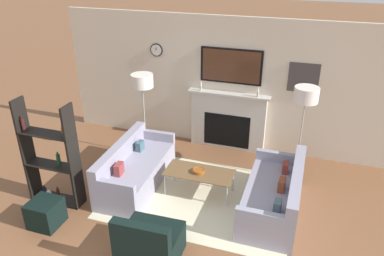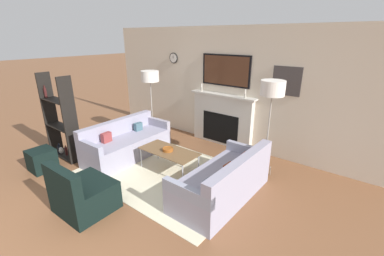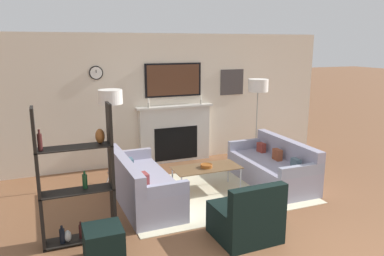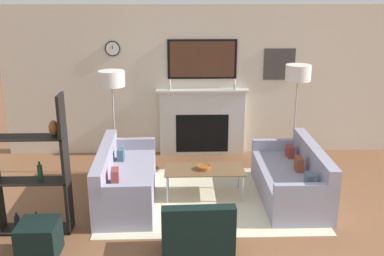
{
  "view_description": "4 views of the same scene",
  "coord_description": "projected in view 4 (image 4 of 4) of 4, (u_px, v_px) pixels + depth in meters",
  "views": [
    {
      "loc": [
        1.49,
        -2.04,
        3.86
      ],
      "look_at": [
        -0.33,
        3.49,
        1.02
      ],
      "focal_mm": 35.0,
      "sensor_mm": 36.0,
      "label": 1
    },
    {
      "loc": [
        3.04,
        -0.14,
        2.49
      ],
      "look_at": [
        0.09,
        3.59,
        0.77
      ],
      "focal_mm": 24.0,
      "sensor_mm": 36.0,
      "label": 2
    },
    {
      "loc": [
        -2.56,
        -2.49,
        2.5
      ],
      "look_at": [
        -0.14,
        3.52,
        1.03
      ],
      "focal_mm": 35.0,
      "sensor_mm": 36.0,
      "label": 3
    },
    {
      "loc": [
        -0.43,
        -3.0,
        2.97
      ],
      "look_at": [
        -0.23,
        3.4,
        0.96
      ],
      "focal_mm": 42.0,
      "sensor_mm": 36.0,
      "label": 4
    }
  ],
  "objects": [
    {
      "name": "floor_lamp_right",
      "position": [
        298.0,
        74.0,
        7.12
      ],
      "size": [
        0.4,
        0.4,
        1.81
      ],
      "color": "#9E998E",
      "rests_on": "ground_plane"
    },
    {
      "name": "ottoman",
      "position": [
        39.0,
        239.0,
        5.14
      ],
      "size": [
        0.44,
        0.44,
        0.42
      ],
      "color": "black",
      "rests_on": "ground_plane"
    },
    {
      "name": "fireplace_wall",
      "position": [
        202.0,
        88.0,
        8.13
      ],
      "size": [
        7.13,
        0.28,
        2.7
      ],
      "color": "beige",
      "rests_on": "ground_plane"
    },
    {
      "name": "area_rug",
      "position": [
        208.0,
        198.0,
        6.6
      ],
      "size": [
        3.06,
        2.21,
        0.01
      ],
      "color": "beige",
      "rests_on": "ground_plane"
    },
    {
      "name": "armchair",
      "position": [
        197.0,
        240.0,
        5.01
      ],
      "size": [
        0.8,
        0.75,
        0.81
      ],
      "color": "black",
      "rests_on": "ground_plane"
    },
    {
      "name": "couch_left",
      "position": [
        124.0,
        181.0,
        6.48
      ],
      "size": [
        0.82,
        1.91,
        0.78
      ],
      "color": "#9592A7",
      "rests_on": "ground_plane"
    },
    {
      "name": "shelf_unit",
      "position": [
        31.0,
        170.0,
        5.49
      ],
      "size": [
        0.92,
        0.28,
        1.78
      ],
      "color": "black",
      "rests_on": "ground_plane"
    },
    {
      "name": "coffee_table",
      "position": [
        204.0,
        171.0,
        6.57
      ],
      "size": [
        1.16,
        0.54,
        0.43
      ],
      "color": "brown",
      "rests_on": "ground_plane"
    },
    {
      "name": "decorative_bowl",
      "position": [
        204.0,
        167.0,
        6.54
      ],
      "size": [
        0.21,
        0.21,
        0.06
      ],
      "color": "#97501B",
      "rests_on": "coffee_table"
    },
    {
      "name": "couch_right",
      "position": [
        292.0,
        180.0,
        6.56
      ],
      "size": [
        0.84,
        1.83,
        0.79
      ],
      "color": "#9592A7",
      "rests_on": "ground_plane"
    },
    {
      "name": "floor_lamp_left",
      "position": [
        112.0,
        80.0,
        7.06
      ],
      "size": [
        0.42,
        0.42,
        1.73
      ],
      "color": "#9E998E",
      "rests_on": "ground_plane"
    }
  ]
}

